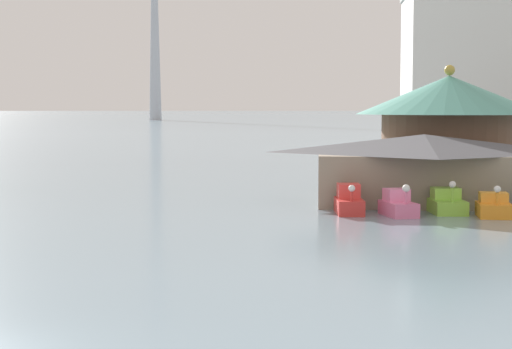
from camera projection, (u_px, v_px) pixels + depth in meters
name	position (u px, v px, depth m)	size (l,w,h in m)	color
pedal_boat_red	(349.00, 202.00, 43.46)	(1.53, 2.83, 1.59)	red
pedal_boat_pink	(398.00, 205.00, 42.55)	(1.95, 2.70, 1.69)	pink
pedal_boat_lime	(447.00, 203.00, 43.60)	(1.87, 2.76, 1.77)	#8CCC3F
pedal_boat_orange	(494.00, 207.00, 42.14)	(1.71, 2.29, 1.66)	orange
boathouse	(424.00, 167.00, 48.36)	(13.00, 8.98, 3.92)	gray
green_roof_pavilion	(449.00, 124.00, 55.54)	(12.24, 12.24, 8.23)	brown
background_building_block	(491.00, 70.00, 102.55)	(20.85, 14.90, 19.89)	silver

